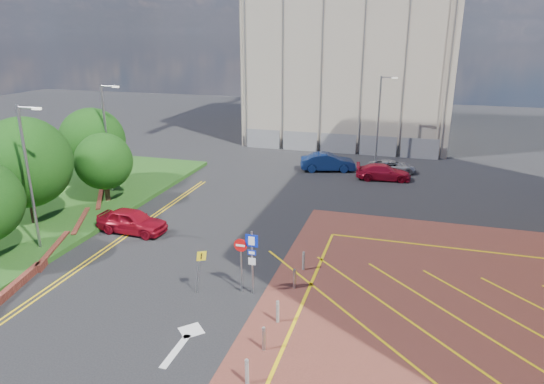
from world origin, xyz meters
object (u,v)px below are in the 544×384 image
at_px(lamp_left_far, 107,134).
at_px(warning_sign, 199,267).
at_px(sign_cluster, 248,256).
at_px(car_red_back, 383,172).
at_px(car_blue_back, 328,162).
at_px(tree_c, 104,161).
at_px(tree_b, 25,163).
at_px(car_silver_back, 392,167).
at_px(car_red_left, 132,221).
at_px(tree_d, 92,141).
at_px(lamp_left_near, 29,173).
at_px(lamp_back, 380,116).

bearing_deg(lamp_left_far, warning_sign, -43.01).
height_order(sign_cluster, car_red_back, sign_cluster).
height_order(car_blue_back, car_red_back, car_blue_back).
xyz_separation_m(warning_sign, car_red_back, (6.99, 21.50, -0.77)).
relative_size(tree_c, sign_cluster, 1.53).
relative_size(tree_b, car_silver_back, 1.63).
xyz_separation_m(car_red_left, car_red_back, (14.13, 15.84, -0.10)).
distance_m(tree_c, warning_sign, 15.26).
relative_size(tree_d, lamp_left_near, 0.76).
height_order(lamp_left_near, car_blue_back, lamp_left_near).
xyz_separation_m(tree_b, lamp_back, (19.58, 23.00, 0.12)).
bearing_deg(car_red_left, tree_c, 50.67).
bearing_deg(tree_d, car_blue_back, 31.48).
distance_m(tree_c, car_blue_back, 19.14).
height_order(lamp_left_near, car_red_back, lamp_left_near).
bearing_deg(sign_cluster, lamp_back, 82.03).
distance_m(lamp_left_near, lamp_back, 30.80).
bearing_deg(tree_b, car_blue_back, 49.29).
relative_size(car_blue_back, car_silver_back, 1.17).
xyz_separation_m(tree_c, lamp_back, (17.58, 18.00, 1.17)).
bearing_deg(car_red_left, lamp_back, -27.91).
relative_size(lamp_left_far, car_red_left, 1.81).
bearing_deg(tree_d, car_red_back, 22.10).
distance_m(lamp_left_far, car_silver_back, 23.83).
distance_m(tree_d, car_red_left, 10.76).
bearing_deg(sign_cluster, tree_b, 165.74).
bearing_deg(car_blue_back, car_silver_back, -96.65).
distance_m(warning_sign, car_red_left, 9.13).
relative_size(car_red_back, car_silver_back, 1.10).
bearing_deg(car_red_back, lamp_left_far, 109.20).
bearing_deg(car_red_left, tree_d, 49.47).
height_order(tree_c, warning_sign, tree_c).
height_order(lamp_left_near, lamp_back, lamp_left_near).
distance_m(car_blue_back, car_silver_back, 5.63).
bearing_deg(tree_c, lamp_left_near, -82.31).
distance_m(tree_c, tree_d, 4.30).
xyz_separation_m(warning_sign, car_blue_back, (2.02, 22.91, -0.64)).
bearing_deg(tree_b, lamp_back, 49.59).
height_order(car_red_left, car_red_back, car_red_left).
distance_m(sign_cluster, car_blue_back, 22.24).
relative_size(sign_cluster, car_silver_back, 0.78).
bearing_deg(lamp_left_near, tree_d, 110.35).
xyz_separation_m(tree_d, car_blue_back, (16.66, 10.20, -3.08)).
xyz_separation_m(tree_b, tree_c, (2.00, 5.00, -1.04)).
distance_m(tree_b, warning_sign, 14.70).
relative_size(lamp_left_far, lamp_back, 1.00).
bearing_deg(car_red_left, car_silver_back, -36.28).
relative_size(tree_b, car_red_left, 1.53).
bearing_deg(car_red_back, lamp_back, 2.20).
bearing_deg(sign_cluster, lamp_left_far, 143.18).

